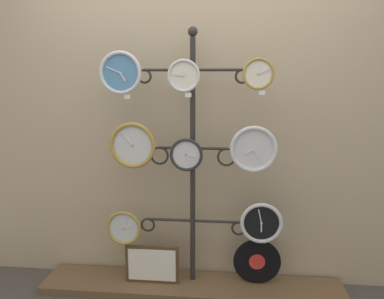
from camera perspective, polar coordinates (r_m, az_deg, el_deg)
shop_wall at (r=2.74m, az=0.44°, el=7.88°), size 4.40×0.04×2.80m
low_shelf at (r=2.93m, az=-0.02°, el=-20.18°), size 2.20×0.36×0.06m
display_stand at (r=2.75m, az=0.11°, el=-9.72°), size 0.77×0.43×1.88m
clock_top_left at (r=2.56m, az=-10.83°, el=11.42°), size 0.29×0.04×0.29m
clock_top_center at (r=2.48m, az=-1.26°, el=11.18°), size 0.22×0.04×0.22m
clock_top_right at (r=2.46m, az=10.07°, el=11.28°), size 0.20×0.04×0.20m
clock_middle_left at (r=2.60m, az=-9.03°, el=0.64°), size 0.32×0.04×0.32m
clock_middle_center at (r=2.53m, az=-0.87°, el=-0.80°), size 0.23×0.04×0.23m
clock_middle_right at (r=2.49m, az=9.38°, el=0.04°), size 0.31×0.04×0.31m
clock_bottom_left at (r=2.77m, az=-10.33°, el=-11.65°), size 0.25×0.04×0.25m
clock_bottom_right at (r=2.65m, az=10.53°, el=-10.95°), size 0.29×0.04×0.29m
vinyl_record at (r=2.87m, az=9.88°, el=-16.49°), size 0.34×0.01×0.34m
picture_frame at (r=2.87m, az=-6.10°, el=-17.03°), size 0.39×0.02×0.29m
price_tag_upper at (r=2.55m, az=-9.86°, el=7.94°), size 0.04×0.00×0.03m
price_tag_mid at (r=2.47m, az=-0.57°, el=8.31°), size 0.04×0.00×0.03m
price_tag_lower at (r=2.46m, az=10.63°, el=8.51°), size 0.04×0.00×0.03m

